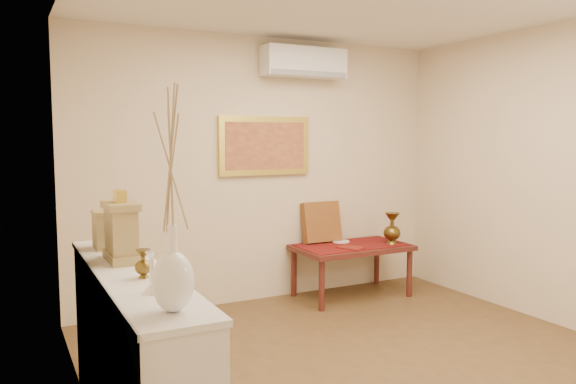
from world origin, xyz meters
TOP-DOWN VIEW (x-y plane):
  - floor at (0.00, 0.00)m, footprint 4.50×4.50m
  - wall_back at (0.00, 2.25)m, footprint 4.00×0.02m
  - wall_left at (-2.00, 0.00)m, footprint 0.02×4.50m
  - white_vase at (-1.82, -0.80)m, footprint 0.17×0.17m
  - candlestick at (-1.83, -0.50)m, footprint 0.09×0.09m
  - brass_urn_small at (-1.80, -0.19)m, footprint 0.09×0.09m
  - table_cloth at (0.85, 1.88)m, footprint 1.14×0.59m
  - brass_urn_tall at (1.26, 1.73)m, footprint 0.18×0.18m
  - plate at (0.83, 2.06)m, footprint 0.19×0.19m
  - menu at (0.73, 1.73)m, footprint 0.27×0.30m
  - cushion at (0.64, 2.16)m, footprint 0.43×0.19m
  - display_ledge at (-1.82, 0.00)m, footprint 0.37×2.02m
  - mantel_clock at (-1.82, 0.27)m, footprint 0.17×0.36m
  - wooden_chest at (-1.83, 0.68)m, footprint 0.16×0.21m
  - low_table at (0.85, 1.88)m, footprint 1.20×0.70m
  - painting at (0.00, 2.22)m, footprint 1.00×0.06m
  - ac_unit at (0.40, 2.12)m, footprint 0.90×0.25m

SIDE VIEW (x-z plane):
  - floor at x=0.00m, z-range 0.00..0.00m
  - low_table at x=0.85m, z-range 0.21..0.76m
  - display_ledge at x=-1.82m, z-range 0.00..0.98m
  - table_cloth at x=0.85m, z-range 0.55..0.56m
  - plate at x=0.83m, z-range 0.56..0.57m
  - menu at x=0.73m, z-range 0.56..0.57m
  - brass_urn_tall at x=1.26m, z-range 0.56..0.97m
  - cushion at x=0.64m, z-range 0.55..1.00m
  - brass_urn_small at x=-1.80m, z-range 0.98..1.17m
  - candlestick at x=-1.83m, z-range 0.98..1.17m
  - wooden_chest at x=-1.83m, z-range 0.98..1.22m
  - mantel_clock at x=-1.82m, z-range 0.95..1.36m
  - wall_back at x=0.00m, z-range 0.00..2.70m
  - wall_left at x=-2.00m, z-range 0.00..2.70m
  - white_vase at x=-1.82m, z-range 0.98..1.89m
  - painting at x=0.00m, z-range 1.30..1.90m
  - ac_unit at x=0.40m, z-range 2.30..2.60m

